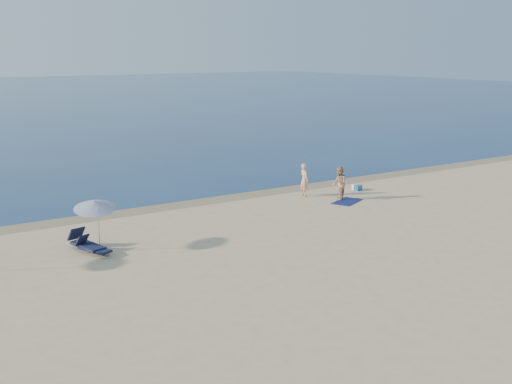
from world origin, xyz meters
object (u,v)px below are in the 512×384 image
Objects in this scene: umbrella_near at (95,205)px; blue_cooler at (358,188)px; person_left at (304,180)px; person_right at (339,183)px.

blue_cooler is at bearing 30.40° from umbrella_near.
umbrella_near is (-12.38, -3.09, 0.92)m from person_left.
person_right is at bearing -141.20° from person_left.
person_right is (0.96, -1.70, -0.01)m from person_left.
person_left reaches higher than blue_cooler.
umbrella_near is at bearing 113.41° from person_left.
blue_cooler is 0.19× the size of umbrella_near.
person_left is 1.95m from person_right.
person_left is 1.01× the size of person_right.
umbrella_near is (-13.34, -1.39, 0.93)m from person_right.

